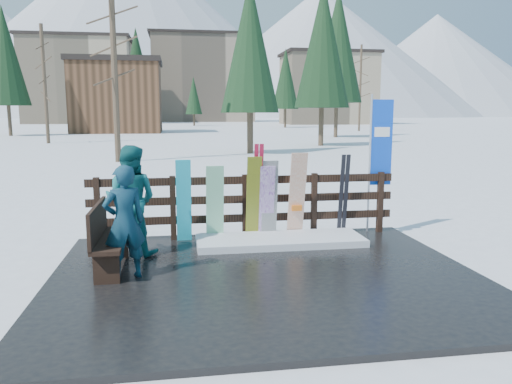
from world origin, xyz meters
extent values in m
plane|color=white|center=(0.00, 0.00, 0.00)|extent=(700.00, 700.00, 0.00)
cube|color=black|center=(0.00, 0.00, 0.04)|extent=(6.00, 5.00, 0.08)
cube|color=black|center=(-2.60, 2.20, 0.66)|extent=(0.10, 0.10, 1.15)
cube|color=black|center=(-1.30, 2.20, 0.66)|extent=(0.10, 0.10, 1.15)
cube|color=black|center=(0.00, 2.20, 0.66)|extent=(0.10, 0.10, 1.15)
cube|color=black|center=(1.30, 2.20, 0.66)|extent=(0.10, 0.10, 1.15)
cube|color=black|center=(2.60, 2.20, 0.66)|extent=(0.10, 0.10, 1.15)
cube|color=black|center=(0.00, 2.20, 0.43)|extent=(5.60, 0.05, 0.14)
cube|color=black|center=(0.00, 2.20, 0.78)|extent=(5.60, 0.05, 0.14)
cube|color=black|center=(0.00, 2.20, 1.13)|extent=(5.60, 0.05, 0.14)
cube|color=white|center=(0.53, 1.60, 0.14)|extent=(2.89, 1.00, 0.12)
cube|color=black|center=(-2.17, 0.54, 0.53)|extent=(0.40, 1.50, 0.06)
cube|color=black|center=(-2.17, -0.06, 0.30)|extent=(0.34, 0.06, 0.45)
cube|color=black|center=(-2.17, 1.14, 0.30)|extent=(0.34, 0.06, 0.45)
cube|color=black|center=(-2.35, 0.54, 0.80)|extent=(0.05, 1.50, 0.50)
cube|color=#23C4DF|center=(-1.11, 1.98, 0.81)|extent=(0.26, 0.29, 1.47)
cube|color=white|center=(-0.57, 1.98, 0.76)|extent=(0.31, 0.25, 1.35)
cube|color=#CED720|center=(0.12, 1.98, 0.83)|extent=(0.26, 0.31, 1.50)
cube|color=white|center=(0.36, 1.98, 0.75)|extent=(0.27, 0.26, 1.33)
cube|color=black|center=(0.41, 1.98, 0.79)|extent=(0.28, 0.23, 1.43)
cube|color=white|center=(0.92, 1.98, 0.86)|extent=(0.29, 0.38, 1.56)
cube|color=#B11536|center=(0.17, 2.05, 0.94)|extent=(0.08, 0.26, 1.72)
cube|color=#B11536|center=(0.26, 2.05, 0.94)|extent=(0.07, 0.26, 1.72)
cube|color=black|center=(1.77, 2.05, 0.84)|extent=(0.08, 0.21, 1.51)
cube|color=black|center=(1.86, 2.05, 0.84)|extent=(0.08, 0.21, 1.51)
cylinder|color=silver|center=(2.38, 2.25, 1.38)|extent=(0.04, 0.04, 2.60)
cube|color=blue|center=(2.60, 2.25, 1.78)|extent=(0.42, 0.02, 1.60)
imported|color=#154D59|center=(-1.94, 0.16, 0.87)|extent=(0.67, 0.56, 1.57)
imported|color=#146062|center=(-1.95, 1.35, 0.96)|extent=(1.01, 0.89, 1.76)
cube|color=tan|center=(-22.00, 110.00, 9.00)|extent=(22.00, 14.00, 18.00)
cube|color=black|center=(-22.00, 110.00, 18.30)|extent=(23.10, 14.70, 0.60)
cube|color=gray|center=(6.00, 130.00, 11.00)|extent=(26.00, 16.00, 22.00)
cube|color=black|center=(6.00, 130.00, 22.30)|extent=(27.30, 16.80, 0.60)
cube|color=tan|center=(30.00, 95.00, 7.00)|extent=(18.00, 12.00, 14.00)
cube|color=black|center=(30.00, 95.00, 14.30)|extent=(18.90, 12.60, 0.60)
cube|color=brown|center=(-8.00, 55.00, 4.00)|extent=(10.00, 8.00, 8.00)
cube|color=black|center=(-8.00, 55.00, 8.30)|extent=(10.50, 8.40, 0.60)
cylinder|color=#382B1E|center=(-4.00, 18.00, 4.99)|extent=(0.28, 0.28, 9.98)
cone|color=black|center=(3.00, 22.00, 4.68)|extent=(3.37, 3.37, 9.36)
cone|color=black|center=(9.00, 28.00, 5.38)|extent=(3.88, 3.88, 10.77)
cylinder|color=#382B1E|center=(-11.00, 34.00, 4.46)|extent=(0.28, 0.28, 8.91)
cone|color=black|center=(14.00, 40.00, 6.60)|extent=(4.75, 4.75, 13.20)
cone|color=black|center=(-18.00, 48.00, 6.16)|extent=(4.43, 4.43, 12.31)
cylinder|color=#382B1E|center=(22.00, 55.00, 5.39)|extent=(0.28, 0.28, 10.78)
cone|color=black|center=(-6.00, 60.00, 6.18)|extent=(4.45, 4.45, 12.36)
cone|color=black|center=(16.00, 72.00, 5.89)|extent=(4.24, 4.24, 11.77)
cone|color=black|center=(2.00, 85.00, 4.16)|extent=(2.99, 2.99, 8.32)
cone|color=white|center=(-30.00, 340.00, 60.00)|extent=(260.00, 260.00, 120.00)
cone|color=white|center=(90.00, 310.00, 40.00)|extent=(200.00, 200.00, 80.00)
cone|color=white|center=(180.00, 330.00, 35.00)|extent=(180.00, 180.00, 70.00)
camera|label=1|loc=(-1.21, -6.67, 2.34)|focal=35.00mm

